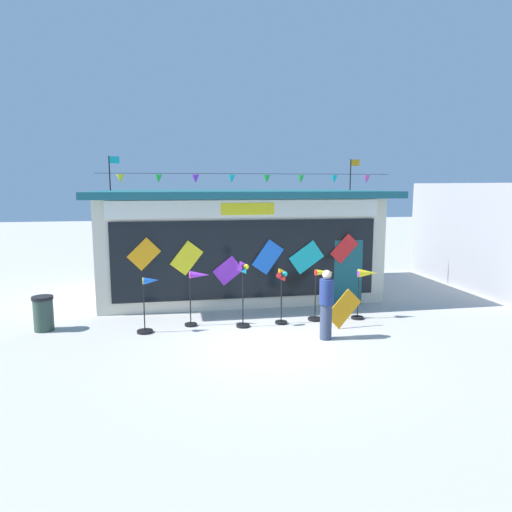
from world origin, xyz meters
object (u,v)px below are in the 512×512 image
kite_shop_building (236,241)px  display_kite_on_ground (344,309)px  wind_spinner_right (320,291)px  person_mid_plaza (326,304)px  wind_spinner_center_right (282,291)px  wind_spinner_far_left (148,303)px  wind_spinner_far_right (365,282)px  trash_bin (43,313)px  wind_spinner_center_left (243,290)px  wind_spinner_left (197,287)px

kite_shop_building → display_kite_on_ground: bearing=-65.2°
kite_shop_building → wind_spinner_right: (1.75, -3.80, -0.94)m
person_mid_plaza → kite_shop_building: bearing=-27.8°
kite_shop_building → display_kite_on_ground: 5.22m
kite_shop_building → wind_spinner_center_right: (0.63, -3.97, -0.86)m
kite_shop_building → person_mid_plaza: size_ratio=5.36×
display_kite_on_ground → wind_spinner_center_right: bearing=157.0°
kite_shop_building → person_mid_plaza: (1.38, -5.38, -0.90)m
wind_spinner_center_right → display_kite_on_ground: wind_spinner_center_right is taller
wind_spinner_far_left → wind_spinner_far_right: bearing=2.0°
kite_shop_building → trash_bin: kite_shop_building is taller
wind_spinner_center_left → wind_spinner_far_left: bearing=-179.7°
wind_spinner_left → trash_bin: 3.91m
wind_spinner_left → trash_bin: bearing=176.0°
wind_spinner_right → display_kite_on_ground: (0.37, -0.80, -0.31)m
wind_spinner_far_left → wind_spinner_center_left: 2.40m
wind_spinner_left → wind_spinner_center_right: wind_spinner_center_right is taller
wind_spinner_far_left → wind_spinner_far_right: size_ratio=1.01×
wind_spinner_far_right → trash_bin: (-8.42, 0.45, -0.57)m
wind_spinner_left → person_mid_plaza: size_ratio=0.86×
wind_spinner_left → wind_spinner_right: 3.32m
wind_spinner_center_right → wind_spinner_right: wind_spinner_center_right is taller
kite_shop_building → wind_spinner_left: (-1.56, -3.71, -0.73)m
trash_bin → wind_spinner_far_right: bearing=-3.0°
wind_spinner_center_right → person_mid_plaza: size_ratio=0.89×
kite_shop_building → wind_spinner_right: kite_shop_building is taller
wind_spinner_left → wind_spinner_center_left: size_ratio=0.83×
wind_spinner_far_left → wind_spinner_center_right: 3.44m
wind_spinner_right → display_kite_on_ground: bearing=-65.2°
trash_bin → display_kite_on_ground: bearing=-8.7°
wind_spinner_left → person_mid_plaza: person_mid_plaza is taller
wind_spinner_far_left → wind_spinner_right: bearing=3.7°
wind_spinner_far_left → wind_spinner_left: (1.24, 0.38, 0.26)m
kite_shop_building → wind_spinner_far_left: size_ratio=6.39×
kite_shop_building → wind_spinner_center_right: 4.11m
wind_spinner_left → wind_spinner_right: size_ratio=1.03×
wind_spinner_center_right → trash_bin: wind_spinner_center_right is taller
wind_spinner_far_left → trash_bin: bearing=166.1°
wind_spinner_far_right → person_mid_plaza: 2.21m
wind_spinner_center_left → wind_spinner_right: wind_spinner_center_left is taller
wind_spinner_center_left → trash_bin: wind_spinner_center_left is taller
wind_spinner_far_left → wind_spinner_far_right: (5.80, 0.20, 0.26)m
display_kite_on_ground → wind_spinner_center_left: bearing=168.3°
kite_shop_building → wind_spinner_far_left: kite_shop_building is taller
wind_spinner_right → display_kite_on_ground: wind_spinner_right is taller
person_mid_plaza → display_kite_on_ground: person_mid_plaza is taller
trash_bin → wind_spinner_center_left: bearing=-7.2°
kite_shop_building → trash_bin: (-5.41, -3.44, -1.31)m
wind_spinner_left → trash_bin: size_ratio=1.63×
kite_shop_building → person_mid_plaza: kite_shop_building is taller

